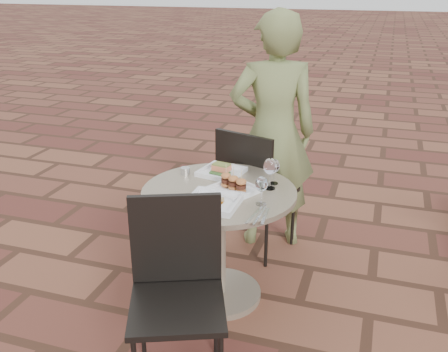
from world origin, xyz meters
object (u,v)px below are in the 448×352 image
(cafe_table, at_px, (219,228))
(plate_sliders, at_px, (233,186))
(plate_salmon, at_px, (221,171))
(chair_far, at_px, (251,183))
(plate_tuna, at_px, (213,201))
(chair_near, at_px, (177,277))
(diner, at_px, (273,133))

(cafe_table, relative_size, plate_sliders, 2.80)
(plate_salmon, bearing_deg, cafe_table, -74.73)
(chair_far, height_order, plate_tuna, chair_far)
(chair_near, height_order, plate_tuna, chair_near)
(cafe_table, bearing_deg, chair_far, 85.80)
(plate_salmon, height_order, plate_sliders, plate_sliders)
(plate_salmon, xyz_separation_m, plate_sliders, (0.15, -0.24, 0.01))
(cafe_table, bearing_deg, plate_tuna, -80.77)
(cafe_table, distance_m, plate_sliders, 0.29)
(cafe_table, relative_size, plate_salmon, 3.11)
(plate_salmon, bearing_deg, chair_far, 72.05)
(cafe_table, distance_m, chair_near, 0.66)
(plate_sliders, distance_m, plate_tuna, 0.20)
(chair_near, height_order, diner, diner)
(diner, bearing_deg, chair_far, 49.74)
(plate_sliders, bearing_deg, plate_tuna, -105.79)
(cafe_table, xyz_separation_m, plate_tuna, (0.03, -0.20, 0.26))
(plate_salmon, xyz_separation_m, plate_tuna, (0.10, -0.44, -0.00))
(plate_salmon, distance_m, plate_sliders, 0.29)
(plate_salmon, bearing_deg, plate_tuna, -77.41)
(diner, xyz_separation_m, plate_salmon, (-0.20, -0.57, -0.10))
(plate_sliders, bearing_deg, diner, 87.01)
(cafe_table, relative_size, chair_far, 0.97)
(chair_near, bearing_deg, cafe_table, 68.16)
(diner, bearing_deg, plate_tuna, 64.77)
(chair_far, bearing_deg, chair_near, 106.08)
(cafe_table, relative_size, diner, 0.53)
(chair_far, xyz_separation_m, plate_salmon, (-0.11, -0.33, 0.20))
(cafe_table, height_order, plate_sliders, plate_sliders)
(chair_near, relative_size, diner, 0.55)
(plate_sliders, bearing_deg, cafe_table, 178.97)
(chair_far, height_order, plate_sliders, chair_far)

